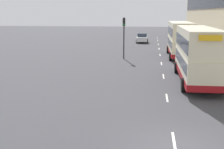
{
  "coord_description": "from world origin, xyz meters",
  "views": [
    {
      "loc": [
        -1.04,
        -12.46,
        5.49
      ],
      "look_at": [
        -4.89,
        17.29,
        -0.52
      ],
      "focal_mm": 50.0,
      "sensor_mm": 36.0,
      "label": 1
    }
  ],
  "objects_px": {
    "double_decker_bus_near": "(197,54)",
    "car_0": "(142,38)",
    "traffic_light_far_kerb": "(124,31)",
    "double_decker_bus_ahead": "(180,39)"
  },
  "relations": [
    {
      "from": "traffic_light_far_kerb",
      "to": "double_decker_bus_near",
      "type": "bearing_deg",
      "value": -59.97
    },
    {
      "from": "double_decker_bus_near",
      "to": "car_0",
      "type": "bearing_deg",
      "value": 99.38
    },
    {
      "from": "double_decker_bus_near",
      "to": "car_0",
      "type": "xyz_separation_m",
      "value": [
        -5.39,
        32.66,
        -1.44
      ]
    },
    {
      "from": "double_decker_bus_ahead",
      "to": "car_0",
      "type": "bearing_deg",
      "value": 106.02
    },
    {
      "from": "double_decker_bus_near",
      "to": "double_decker_bus_ahead",
      "type": "bearing_deg",
      "value": 90.46
    },
    {
      "from": "double_decker_bus_near",
      "to": "traffic_light_far_kerb",
      "type": "xyz_separation_m",
      "value": [
        -6.88,
        11.89,
        1.02
      ]
    },
    {
      "from": "double_decker_bus_near",
      "to": "double_decker_bus_ahead",
      "type": "relative_size",
      "value": 1.05
    },
    {
      "from": "car_0",
      "to": "double_decker_bus_ahead",
      "type": "bearing_deg",
      "value": 106.02
    },
    {
      "from": "double_decker_bus_ahead",
      "to": "traffic_light_far_kerb",
      "type": "xyz_separation_m",
      "value": [
        -6.76,
        -2.38,
        1.02
      ]
    },
    {
      "from": "car_0",
      "to": "traffic_light_far_kerb",
      "type": "height_order",
      "value": "traffic_light_far_kerb"
    }
  ]
}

